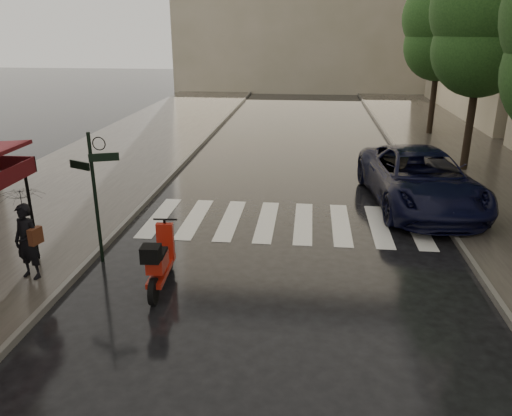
# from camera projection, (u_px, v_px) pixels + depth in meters

# --- Properties ---
(ground) EXTENTS (120.00, 120.00, 0.00)m
(ground) POSITION_uv_depth(u_px,v_px,m) (101.00, 338.00, 8.92)
(ground) COLOR black
(ground) RESTS_ON ground
(sidewalk_near) EXTENTS (6.00, 60.00, 0.12)m
(sidewalk_near) POSITION_uv_depth(u_px,v_px,m) (112.00, 160.00, 20.57)
(sidewalk_near) COLOR #38332D
(sidewalk_near) RESTS_ON ground
(sidewalk_far) EXTENTS (5.50, 60.00, 0.12)m
(sidewalk_far) POSITION_uv_depth(u_px,v_px,m) (483.00, 171.00, 19.08)
(sidewalk_far) COLOR #38332D
(sidewalk_far) RESTS_ON ground
(curb_near) EXTENTS (0.12, 60.00, 0.16)m
(curb_near) POSITION_uv_depth(u_px,v_px,m) (184.00, 162.00, 20.26)
(curb_near) COLOR #595651
(curb_near) RESTS_ON ground
(curb_far) EXTENTS (0.12, 60.00, 0.16)m
(curb_far) POSITION_uv_depth(u_px,v_px,m) (408.00, 168.00, 19.36)
(curb_far) COLOR #595651
(curb_far) RESTS_ON ground
(crosswalk) EXTENTS (7.85, 3.20, 0.01)m
(crosswalk) POSITION_uv_depth(u_px,v_px,m) (285.00, 222.00, 14.23)
(crosswalk) COLOR silver
(crosswalk) RESTS_ON ground
(signpost) EXTENTS (1.17, 0.29, 3.10)m
(signpost) POSITION_uv_depth(u_px,v_px,m) (95.00, 188.00, 11.22)
(signpost) COLOR black
(signpost) RESTS_ON ground
(tree_mid) EXTENTS (3.80, 3.80, 8.34)m
(tree_mid) POSITION_uv_depth(u_px,v_px,m) (485.00, 16.00, 17.27)
(tree_mid) COLOR black
(tree_mid) RESTS_ON sidewalk_far
(tree_far) EXTENTS (3.80, 3.80, 8.16)m
(tree_far) POSITION_uv_depth(u_px,v_px,m) (442.00, 22.00, 23.84)
(tree_far) COLOR black
(tree_far) RESTS_ON sidewalk_far
(pedestrian_with_umbrella) EXTENTS (1.20, 1.21, 2.46)m
(pedestrian_with_umbrella) POSITION_uv_depth(u_px,v_px,m) (21.00, 206.00, 10.31)
(pedestrian_with_umbrella) COLOR black
(pedestrian_with_umbrella) RESTS_ON sidewalk_near
(scooter) EXTENTS (0.54, 1.99, 1.30)m
(scooter) POSITION_uv_depth(u_px,v_px,m) (160.00, 262.00, 10.44)
(scooter) COLOR black
(scooter) RESTS_ON ground
(parked_car) EXTENTS (3.44, 6.42, 1.72)m
(parked_car) POSITION_uv_depth(u_px,v_px,m) (420.00, 179.00, 15.30)
(parked_car) COLOR black
(parked_car) RESTS_ON ground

